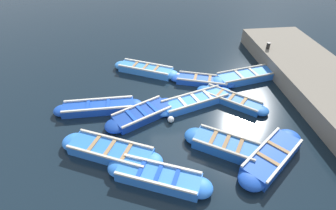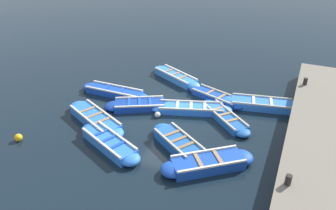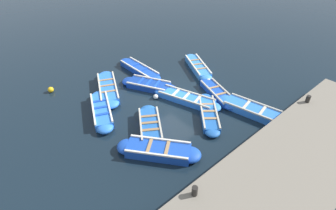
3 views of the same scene
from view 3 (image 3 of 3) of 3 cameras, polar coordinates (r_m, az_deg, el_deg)
ground_plane at (r=14.47m, az=0.22°, el=1.63°), size 120.00×120.00×0.00m
boat_mid_row at (r=13.60m, az=-14.25°, el=-1.16°), size 3.59×2.15×0.46m
boat_end_of_row at (r=14.14m, az=4.01°, el=1.43°), size 3.97×2.02×0.39m
boat_outer_left at (r=16.98m, az=-6.25°, el=7.69°), size 3.85×0.86×0.40m
boat_inner_gap at (r=13.23m, az=8.84°, el=-1.83°), size 3.08×2.84×0.35m
boat_outer_right at (r=14.85m, az=10.68°, el=2.63°), size 3.38×1.79×0.35m
boat_stern_in at (r=13.89m, az=18.14°, el=-1.17°), size 4.01×1.70×0.43m
boat_tucked at (r=12.26m, az=-3.90°, el=-4.61°), size 3.17×2.49×0.47m
boat_broadside at (r=15.30m, az=-4.19°, el=4.36°), size 3.41×2.40×0.39m
boat_centre at (r=11.10m, az=-2.11°, el=-9.87°), size 3.37×2.94×0.47m
boat_alongside at (r=17.29m, az=6.49°, el=8.27°), size 3.63×2.35×0.43m
boat_bow_out at (r=15.27m, az=-12.93°, el=3.54°), size 3.95×2.50×0.45m
quay_wall at (r=11.24m, az=25.48°, el=-12.09°), size 3.57×13.76×0.87m
bollard_north at (r=14.20m, az=28.18°, el=1.17°), size 0.20×0.20×0.35m
bollard_mid_north at (r=8.82m, az=5.83°, el=-18.12°), size 0.20×0.20×0.35m
buoy_orange_near at (r=15.85m, az=8.81°, el=5.18°), size 0.31×0.31×0.31m
buoy_yellow_far at (r=16.27m, az=-24.16°, el=3.07°), size 0.32×0.32×0.32m
buoy_white_drifting at (r=14.31m, az=-2.68°, el=1.81°), size 0.28×0.28×0.28m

